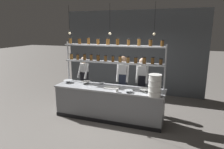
{
  "coord_description": "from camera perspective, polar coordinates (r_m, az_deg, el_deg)",
  "views": [
    {
      "loc": [
        1.88,
        -5.0,
        2.54
      ],
      "look_at": [
        0.02,
        0.2,
        1.25
      ],
      "focal_mm": 32.0,
      "sensor_mm": 36.0,
      "label": 1
    }
  ],
  "objects": [
    {
      "name": "ground_plane",
      "position": [
        5.91,
        -0.89,
        -12.27
      ],
      "size": [
        40.0,
        40.0,
        0.0
      ],
      "primitive_type": "plane",
      "color": "slate"
    },
    {
      "name": "back_wall",
      "position": [
        7.93,
        5.82,
        6.31
      ],
      "size": [
        5.5,
        0.12,
        3.2
      ],
      "primitive_type": "cube",
      "color": "#4C5156",
      "rests_on": "ground_plane"
    },
    {
      "name": "prep_counter",
      "position": [
        5.72,
        -0.92,
        -8.11
      ],
      "size": [
        3.1,
        0.76,
        0.92
      ],
      "color": "gray",
      "rests_on": "ground_plane"
    },
    {
      "name": "spice_shelf_unit",
      "position": [
        5.7,
        0.19,
        5.51
      ],
      "size": [
        2.98,
        0.28,
        2.27
      ],
      "color": "#ADAFB5",
      "rests_on": "ground_plane"
    },
    {
      "name": "chef_left",
      "position": [
        6.76,
        -7.9,
        -0.77
      ],
      "size": [
        0.4,
        0.33,
        1.62
      ],
      "rotation": [
        0.0,
        0.0,
        -0.23
      ],
      "color": "black",
      "rests_on": "ground_plane"
    },
    {
      "name": "chef_center",
      "position": [
        6.05,
        3.1,
        -1.56
      ],
      "size": [
        0.39,
        0.32,
        1.73
      ],
      "rotation": [
        0.0,
        0.0,
        0.14
      ],
      "color": "black",
      "rests_on": "ground_plane"
    },
    {
      "name": "chef_right",
      "position": [
        6.1,
        8.56,
        -1.92
      ],
      "size": [
        0.38,
        0.31,
        1.68
      ],
      "rotation": [
        0.0,
        0.0,
        0.1
      ],
      "color": "black",
      "rests_on": "ground_plane"
    },
    {
      "name": "container_stack",
      "position": [
        4.91,
        12.12,
        -3.06
      ],
      "size": [
        0.32,
        0.32,
        0.54
      ],
      "color": "white",
      "rests_on": "prep_counter"
    },
    {
      "name": "cutting_board",
      "position": [
        5.49,
        -0.03,
        -3.82
      ],
      "size": [
        0.4,
        0.26,
        0.02
      ],
      "color": "silver",
      "rests_on": "prep_counter"
    },
    {
      "name": "prep_bowl_near_left",
      "position": [
        5.16,
        4.7,
        -4.81
      ],
      "size": [
        0.22,
        0.22,
        0.06
      ],
      "color": "#B2B7BC",
      "rests_on": "prep_counter"
    },
    {
      "name": "prep_bowl_center_front",
      "position": [
        5.27,
        9.21,
        -4.43
      ],
      "size": [
        0.28,
        0.28,
        0.08
      ],
      "color": "silver",
      "rests_on": "prep_counter"
    },
    {
      "name": "prep_bowl_center_back",
      "position": [
        6.19,
        -12.43,
        -1.93
      ],
      "size": [
        0.28,
        0.28,
        0.08
      ],
      "color": "silver",
      "rests_on": "prep_counter"
    },
    {
      "name": "prep_bowl_near_right",
      "position": [
        5.97,
        -7.47,
        -2.29
      ],
      "size": [
        0.28,
        0.28,
        0.08
      ],
      "color": "silver",
      "rests_on": "prep_counter"
    },
    {
      "name": "prep_bowl_far_left",
      "position": [
        5.89,
        -2.82,
        -2.58
      ],
      "size": [
        0.16,
        0.16,
        0.04
      ],
      "color": "silver",
      "rests_on": "prep_counter"
    },
    {
      "name": "serving_cup_front",
      "position": [
        5.18,
        1.47,
        -4.49
      ],
      "size": [
        0.07,
        0.07,
        0.09
      ],
      "color": "silver",
      "rests_on": "prep_counter"
    },
    {
      "name": "pendant_light_row",
      "position": [
        5.33,
        -0.82,
        12.1
      ],
      "size": [
        2.43,
        0.07,
        0.79
      ],
      "color": "black"
    }
  ]
}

